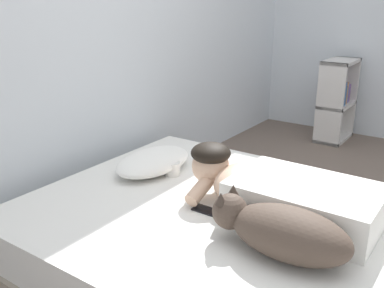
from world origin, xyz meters
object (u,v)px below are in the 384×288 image
Objects in this scene: person_lying at (276,192)px; coffee_cup at (173,168)px; bookshelf at (337,99)px; bed at (231,243)px; cell_phone at (207,211)px; dog at (282,231)px; pillow at (153,161)px.

coffee_cup is (0.08, 0.67, -0.07)m from person_lying.
bed is at bearing -173.55° from bookshelf.
coffee_cup is at bearing 57.15° from cell_phone.
person_lying is 1.60× the size of dog.
dog is at bearing -107.36° from cell_phone.
pillow is at bearing 73.46° from bed.
bed is 0.58m from coffee_cup.
bookshelf reaches higher than bed.
bookshelf is (2.46, 0.17, 0.05)m from cell_phone.
pillow is 0.13m from coffee_cup.
bed is 3.81× the size of pillow.
bed is 0.21m from cell_phone.
bookshelf reaches higher than pillow.
cell_phone is (-0.26, -0.40, -0.03)m from coffee_cup.
person_lying reaches higher than dog.
bed is at bearing -106.54° from pillow.
pillow is 4.16× the size of coffee_cup.
dog is 0.92m from coffee_cup.
cell_phone is at bearing 123.54° from person_lying.
bed is at bearing 59.46° from dog.
person_lying is at bearing 27.94° from dog.
coffee_cup is 0.48m from cell_phone.
dog is at bearing -115.35° from coffee_cup.
pillow is 0.90× the size of dog.
coffee_cup is at bearing -85.21° from pillow.
bookshelf is at bearing -9.25° from pillow.
coffee_cup is at bearing 64.65° from dog.
person_lying is 2.32m from bookshelf.
pillow is at bearing 84.73° from person_lying.
cell_phone is (-0.25, -0.53, -0.05)m from pillow.
bed is 2.42m from bookshelf.
coffee_cup is at bearing 82.79° from person_lying.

